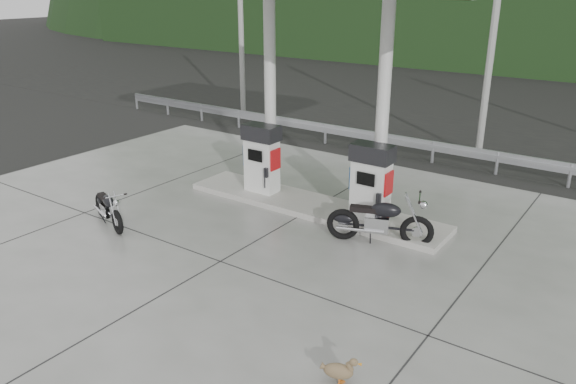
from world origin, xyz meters
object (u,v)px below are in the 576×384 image
Objects in this scene: motorcycle_left at (108,208)px; motorcycle_right at (380,221)px; gas_pump_right at (371,182)px; duck at (338,371)px; gas_pump_left at (262,158)px.

motorcycle_right is at bearing 46.71° from motorcycle_left.
gas_pump_right is 5.86m from duck.
gas_pump_right reaches higher than motorcycle_left.
motorcycle_right is at bearing -50.91° from gas_pump_right.
motorcycle_left is (-5.01, -3.58, -0.64)m from gas_pump_right.
gas_pump_right is at bearing 56.31° from motorcycle_left.
gas_pump_right is 6.19m from motorcycle_left.
motorcycle_left is 0.79× the size of motorcycle_right.
duck is (5.47, -5.33, -0.86)m from gas_pump_left.
gas_pump_left and gas_pump_right have the same top height.
duck is at bearing -44.24° from gas_pump_left.
motorcycle_left is at bearing -116.78° from gas_pump_left.
motorcycle_right reaches higher than duck.
gas_pump_left is 1.05× the size of motorcycle_left.
gas_pump_left is at bearing 147.29° from motorcycle_right.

